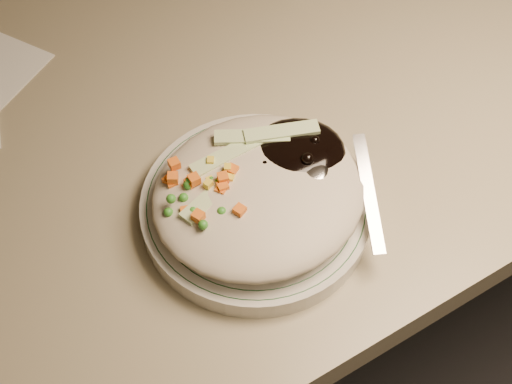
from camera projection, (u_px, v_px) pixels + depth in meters
desk at (250, 162)px, 0.95m from camera, size 1.40×0.70×0.74m
plate at (256, 208)px, 0.65m from camera, size 0.21×0.21×0.02m
plate_rim at (256, 202)px, 0.64m from camera, size 0.20×0.20×0.00m
meal at (261, 187)px, 0.63m from camera, size 0.21×0.19×0.05m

